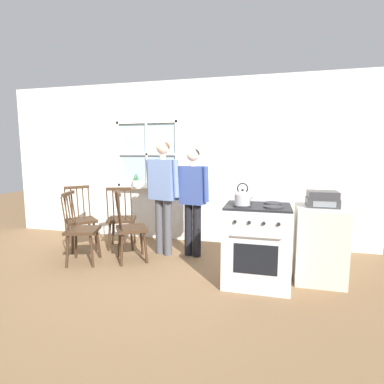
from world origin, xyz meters
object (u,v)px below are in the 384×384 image
chair_center_cluster (81,220)px  potted_plant (136,182)px  chair_near_wall (121,220)px  kettle (242,197)px  side_counter (319,244)px  stereo (322,199)px  person_elderly_left (163,188)px  chair_near_stove (130,229)px  person_teen_center (193,193)px  stove (257,243)px  chair_by_window (81,230)px

chair_center_cluster → potted_plant: (0.59, 0.80, 0.54)m
chair_near_wall → kettle: 2.25m
chair_center_cluster → side_counter: chair_center_cluster is taller
kettle → stereo: bearing=21.1°
potted_plant → person_elderly_left: bearing=-43.2°
kettle → potted_plant: kettle is taller
chair_near_stove → person_teen_center: size_ratio=0.63×
chair_near_wall → chair_center_cluster: 0.63m
stove → kettle: 0.59m
stove → stereo: 0.90m
chair_near_wall → person_elderly_left: 0.94m
kettle → side_counter: (0.88, 0.36, -0.57)m
person_elderly_left → stove: person_elderly_left is taller
chair_center_cluster → stove: bearing=-60.1°
chair_by_window → chair_near_wall: 0.77m
chair_near_stove → stereo: size_ratio=2.91×
chair_near_wall → kettle: kettle is taller
chair_near_wall → chair_center_cluster: size_ratio=1.00×
kettle → chair_near_stove: bearing=164.5°
chair_center_cluster → stove: stove is taller
chair_by_window → stereo: size_ratio=2.91×
chair_by_window → chair_near_wall: size_ratio=1.00×
stove → kettle: kettle is taller
stove → side_counter: size_ratio=1.20×
chair_near_stove → side_counter: (2.46, -0.08, -0.01)m
chair_by_window → stereo: 3.12m
potted_plant → kettle: bearing=-37.6°
person_teen_center → kettle: (0.78, -0.84, 0.09)m
chair_near_wall → stereo: (2.85, -0.59, 0.53)m
chair_by_window → kettle: bearing=-111.8°
chair_near_wall → person_teen_center: person_teen_center is taller
stove → potted_plant: (-2.14, 1.39, 0.53)m
chair_by_window → stereo: stereo is taller
chair_center_cluster → side_counter: 3.46m
chair_near_wall → potted_plant: potted_plant is taller
person_elderly_left → kettle: person_elderly_left is taller
person_teen_center → side_counter: 1.79m
chair_by_window → person_teen_center: person_teen_center is taller
chair_near_wall → chair_near_stove: (0.39, -0.49, 0.00)m
chair_near_wall → stove: bearing=140.9°
stove → side_counter: stove is taller
chair_center_cluster → kettle: kettle is taller
chair_by_window → kettle: kettle is taller
side_counter → stereo: size_ratio=2.65×
chair_center_cluster → stove: 2.79m
chair_near_wall → stereo: stereo is taller
stereo → person_elderly_left: bearing=167.4°
chair_near_wall → chair_near_stove: size_ratio=1.00×
person_teen_center → kettle: bearing=-36.4°
person_elderly_left → side_counter: size_ratio=1.86×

